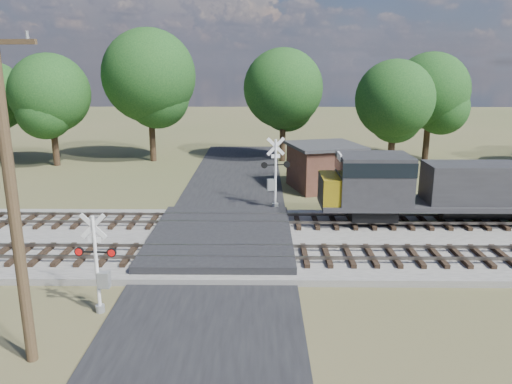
{
  "coord_description": "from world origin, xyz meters",
  "views": [
    {
      "loc": [
        2.01,
        -23.21,
        8.9
      ],
      "look_at": [
        1.73,
        2.0,
        2.31
      ],
      "focal_mm": 35.0,
      "sensor_mm": 36.0,
      "label": 1
    }
  ],
  "objects_px": {
    "crossing_signal_near": "(99,272)",
    "equipment_shed": "(324,166)",
    "crossing_signal_far": "(274,179)",
    "utility_pole": "(11,192)"
  },
  "relations": [
    {
      "from": "crossing_signal_near",
      "to": "equipment_shed",
      "type": "distance_m",
      "value": 21.37
    },
    {
      "from": "crossing_signal_near",
      "to": "equipment_shed",
      "type": "height_order",
      "value": "crossing_signal_near"
    },
    {
      "from": "crossing_signal_far",
      "to": "utility_pole",
      "type": "relative_size",
      "value": 0.45
    },
    {
      "from": "crossing_signal_near",
      "to": "equipment_shed",
      "type": "xyz_separation_m",
      "value": [
        10.35,
        18.7,
        0.06
      ]
    },
    {
      "from": "crossing_signal_far",
      "to": "equipment_shed",
      "type": "bearing_deg",
      "value": -136.05
    },
    {
      "from": "utility_pole",
      "to": "equipment_shed",
      "type": "distance_m",
      "value": 24.9
    },
    {
      "from": "equipment_shed",
      "to": "utility_pole",
      "type": "bearing_deg",
      "value": -133.26
    },
    {
      "from": "crossing_signal_far",
      "to": "equipment_shed",
      "type": "xyz_separation_m",
      "value": [
        3.75,
        5.17,
        -0.23
      ]
    },
    {
      "from": "equipment_shed",
      "to": "crossing_signal_near",
      "type": "bearing_deg",
      "value": -134.19
    },
    {
      "from": "crossing_signal_near",
      "to": "crossing_signal_far",
      "type": "bearing_deg",
      "value": 68.23
    }
  ]
}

